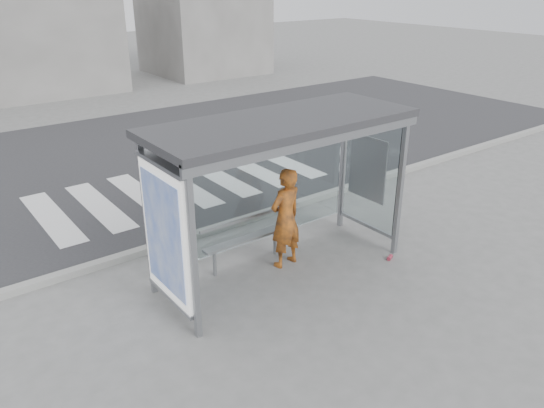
{
  "coord_description": "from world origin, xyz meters",
  "views": [
    {
      "loc": [
        -4.78,
        -6.1,
        4.6
      ],
      "look_at": [
        -0.06,
        0.2,
        1.17
      ],
      "focal_mm": 35.0,
      "sensor_mm": 36.0,
      "label": 1
    }
  ],
  "objects_px": {
    "soda_can": "(390,257)",
    "bench": "(245,238)",
    "person": "(285,218)",
    "bus_shelter": "(261,163)"
  },
  "relations": [
    {
      "from": "soda_can",
      "to": "bench",
      "type": "bearing_deg",
      "value": 146.65
    },
    {
      "from": "person",
      "to": "soda_can",
      "type": "height_order",
      "value": "person"
    },
    {
      "from": "person",
      "to": "bus_shelter",
      "type": "bearing_deg",
      "value": 1.52
    },
    {
      "from": "bus_shelter",
      "to": "bench",
      "type": "distance_m",
      "value": 1.57
    },
    {
      "from": "bench",
      "to": "soda_can",
      "type": "distance_m",
      "value": 2.57
    },
    {
      "from": "bench",
      "to": "soda_can",
      "type": "xyz_separation_m",
      "value": [
        2.11,
        -1.39,
        -0.46
      ]
    },
    {
      "from": "bus_shelter",
      "to": "person",
      "type": "bearing_deg",
      "value": 8.68
    },
    {
      "from": "bus_shelter",
      "to": "bench",
      "type": "bearing_deg",
      "value": 89.07
    },
    {
      "from": "bus_shelter",
      "to": "bench",
      "type": "relative_size",
      "value": 2.67
    },
    {
      "from": "bus_shelter",
      "to": "soda_can",
      "type": "relative_size",
      "value": 31.9
    }
  ]
}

